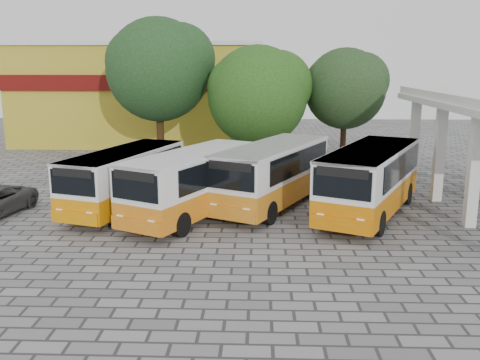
{
  "coord_description": "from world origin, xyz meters",
  "views": [
    {
      "loc": [
        -0.99,
        -20.02,
        6.77
      ],
      "look_at": [
        -1.85,
        3.74,
        1.5
      ],
      "focal_mm": 40.0,
      "sensor_mm": 36.0,
      "label": 1
    }
  ],
  "objects_px": {
    "bus_far_left": "(125,176)",
    "bus_centre_right": "(273,171)",
    "bus_centre_left": "(194,180)",
    "bus_far_right": "(371,177)"
  },
  "relations": [
    {
      "from": "bus_far_left",
      "to": "bus_centre_left",
      "type": "height_order",
      "value": "bus_centre_left"
    },
    {
      "from": "bus_far_left",
      "to": "bus_centre_left",
      "type": "relative_size",
      "value": 0.94
    },
    {
      "from": "bus_centre_left",
      "to": "bus_centre_right",
      "type": "distance_m",
      "value": 3.94
    },
    {
      "from": "bus_far_left",
      "to": "bus_centre_right",
      "type": "distance_m",
      "value": 6.91
    },
    {
      "from": "bus_far_left",
      "to": "bus_far_right",
      "type": "distance_m",
      "value": 11.2
    },
    {
      "from": "bus_centre_left",
      "to": "bus_far_right",
      "type": "bearing_deg",
      "value": 30.32
    },
    {
      "from": "bus_centre_left",
      "to": "bus_centre_right",
      "type": "bearing_deg",
      "value": 54.14
    },
    {
      "from": "bus_far_left",
      "to": "bus_centre_right",
      "type": "relative_size",
      "value": 0.92
    },
    {
      "from": "bus_far_left",
      "to": "bus_far_right",
      "type": "relative_size",
      "value": 0.9
    },
    {
      "from": "bus_far_left",
      "to": "bus_centre_right",
      "type": "bearing_deg",
      "value": 23.33
    }
  ]
}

